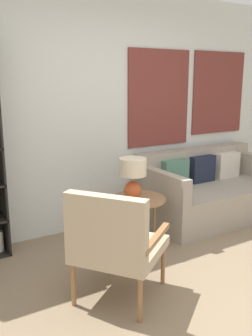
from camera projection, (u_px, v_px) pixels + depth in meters
name	position (u px, v px, depth m)	size (l,w,h in m)	color
ground_plane	(213.00, 310.00, 2.84)	(14.00, 14.00, 0.00)	#847056
wall_back	(95.00, 112.00, 4.24)	(6.40, 0.08, 2.70)	silver
armchair	(114.00, 240.00, 2.83)	(0.89, 0.89, 0.92)	olive
couch	(210.00, 192.00, 4.77)	(1.79, 0.95, 0.83)	#9E9384
side_table	(138.00, 202.00, 3.90)	(0.57, 0.57, 0.51)	#99704C
table_lamp	(133.00, 174.00, 3.79)	(0.28, 0.28, 0.43)	#C65128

